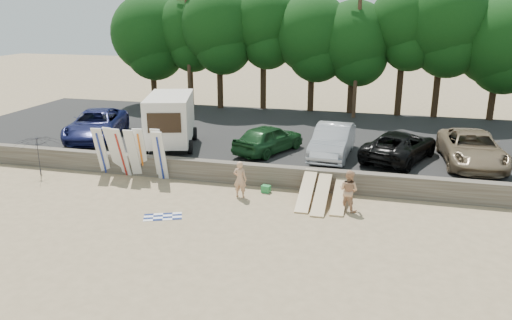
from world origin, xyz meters
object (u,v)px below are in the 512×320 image
Objects in this scene: cooler at (266,189)px; beachgoer_a at (240,179)px; car_3 at (400,146)px; box_trailer at (170,118)px; car_1 at (269,139)px; beachgoer_b at (349,190)px; car_2 at (333,141)px; beach_umbrella at (39,156)px; car_0 at (96,124)px; car_4 at (472,148)px.

beachgoer_a is at bearing -129.74° from cooler.
car_3 is 8.51m from beachgoer_a.
car_1 is at bearing -14.30° from box_trailer.
car_2 is at bearing -50.51° from beachgoer_b.
box_trailer is 5.46m from car_1.
car_2 is 2.21× the size of beach_umbrella.
beachgoer_a is at bearing -1.67° from beach_umbrella.
beachgoer_b is at bearing 91.27° from car_3.
beachgoer_a is (10.14, -5.25, -0.69)m from car_0.
car_1 is 4.26m from cooler.
car_0 reaches higher than beach_umbrella.
car_1 is at bearing 179.79° from car_4.
beachgoer_b is at bearing 179.17° from beachgoer_a.
car_1 is at bearing 23.33° from beach_umbrella.
beachgoer_b is 15.03m from beach_umbrella.
cooler is (0.81, -3.98, -1.29)m from car_1.
car_1 is 4.87m from beachgoer_a.
car_0 is 4.98m from beach_umbrella.
beach_umbrella reaches higher than beachgoer_b.
car_4 reaches higher than beachgoer_b.
beach_umbrella is (-10.49, -4.52, -0.44)m from car_1.
car_3 is at bearing -16.37° from car_0.
car_0 is 10.31m from car_1.
beachgoer_a is (-3.46, -4.88, -0.69)m from car_2.
cooler is 11.34m from beach_umbrella.
car_0 is at bearing 167.39° from cooler.
car_1 reaches higher than beachgoer_b.
cooler is (-3.73, 1.17, -0.70)m from beachgoer_b.
beachgoer_a reaches higher than cooler.
box_trailer reaches higher than car_4.
beachgoer_a is at bearing 22.26° from beachgoer_b.
car_1 is 3.31m from car_2.
car_1 is 11.55× the size of cooler.
car_1 is 6.88m from beachgoer_b.
beach_umbrella is at bearing 48.06° from car_1.
beach_umbrella is at bearing -168.22° from cooler.
beach_umbrella is at bearing -108.22° from car_0.
beach_umbrella is at bearing -158.44° from car_2.
car_1 reaches higher than beach_umbrella.
car_0 is 3.40× the size of beachgoer_b.
car_4 is (15.32, 0.67, -0.79)m from box_trailer.
car_3 is 3.04× the size of beachgoer_b.
car_0 is 15.86m from beachgoer_b.
car_0 is at bearing 87.83° from beach_umbrella.
car_3 reaches higher than beachgoer_a.
car_3 is (6.59, 0.33, -0.02)m from car_1.
car_3 is 7.32m from cooler.
car_2 is 3.30m from car_3.
beachgoer_b is 3.97m from cooler.
cooler is at bearing 58.55° from car_3.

